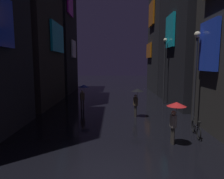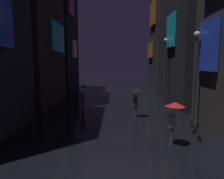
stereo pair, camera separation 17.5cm
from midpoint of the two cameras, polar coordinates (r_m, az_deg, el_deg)
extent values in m
cube|color=#19D8F2|center=(20.82, -15.55, 14.03)|extent=(0.20, 3.99, 2.74)
cube|color=black|center=(29.19, -15.52, 15.72)|extent=(4.00, 7.32, 16.54)
cube|color=white|center=(28.44, -11.10, 11.27)|extent=(0.20, 2.42, 2.33)
cube|color=#F226D8|center=(27.82, -12.07, 22.40)|extent=(0.20, 2.84, 2.32)
cube|color=#264CF9|center=(12.38, 25.53, 11.16)|extent=(0.20, 1.99, 2.75)
cube|color=black|center=(21.61, 21.77, 21.94)|extent=(4.00, 8.74, 19.04)
cube|color=#19D8F2|center=(19.90, 16.00, 15.71)|extent=(0.20, 2.45, 2.94)
cube|color=#232328|center=(30.07, 15.68, 23.01)|extent=(4.00, 7.63, 24.28)
cube|color=orange|center=(30.37, 10.32, 10.85)|extent=(0.20, 3.17, 2.06)
cube|color=orange|center=(29.74, 11.04, 20.43)|extent=(0.20, 3.24, 3.16)
cylinder|color=#38332D|center=(17.30, -9.04, -4.31)|extent=(0.12, 0.12, 0.85)
cylinder|color=#38332D|center=(17.34, -8.46, -4.27)|extent=(0.12, 0.12, 0.85)
cube|color=brown|center=(17.19, -8.79, -1.93)|extent=(0.40, 0.34, 0.60)
sphere|color=beige|center=(17.13, -8.82, -0.57)|extent=(0.22, 0.22, 0.22)
cylinder|color=brown|center=(17.27, -8.26, -1.70)|extent=(0.09, 0.09, 0.50)
cylinder|color=slate|center=(17.22, -8.28, -0.60)|extent=(0.02, 0.02, 0.77)
cone|color=#263FB2|center=(17.16, -8.31, 1.00)|extent=(0.90, 0.90, 0.20)
cylinder|color=#38332D|center=(14.99, 6.23, -6.08)|extent=(0.12, 0.12, 0.85)
cylinder|color=#38332D|center=(14.84, 6.53, -6.23)|extent=(0.12, 0.12, 0.85)
cube|color=brown|center=(14.76, 6.42, -3.42)|extent=(0.32, 0.39, 0.60)
sphere|color=tan|center=(14.69, 6.44, -1.85)|extent=(0.22, 0.22, 0.22)
cylinder|color=brown|center=(14.62, 6.90, -3.34)|extent=(0.09, 0.09, 0.50)
cylinder|color=slate|center=(14.56, 6.92, -2.04)|extent=(0.02, 0.02, 0.77)
cone|color=black|center=(14.49, 6.95, -0.15)|extent=(0.90, 0.90, 0.20)
cylinder|color=#38332D|center=(10.47, 16.28, -12.34)|extent=(0.12, 0.12, 0.85)
cylinder|color=#38332D|center=(10.31, 16.67, -12.66)|extent=(0.12, 0.12, 0.85)
cube|color=gray|center=(10.17, 16.62, -8.65)|extent=(0.26, 0.36, 0.60)
sphere|color=tan|center=(10.06, 16.71, -6.40)|extent=(0.22, 0.22, 0.22)
cylinder|color=gray|center=(10.02, 17.30, -8.62)|extent=(0.09, 0.09, 0.50)
cylinder|color=slate|center=(9.93, 17.38, -6.76)|extent=(0.02, 0.02, 0.77)
cone|color=red|center=(9.83, 17.48, -4.02)|extent=(0.90, 0.90, 0.20)
torus|color=black|center=(12.43, 21.87, -9.73)|extent=(0.16, 0.72, 0.72)
torus|color=black|center=(11.42, 23.14, -11.32)|extent=(0.16, 0.72, 0.72)
cylinder|color=black|center=(11.87, 22.52, -9.66)|extent=(0.19, 1.00, 0.05)
cylinder|color=black|center=(11.31, 23.23, -9.63)|extent=(0.04, 0.04, 0.40)
cube|color=black|center=(11.25, 23.29, -8.56)|extent=(0.15, 0.25, 0.06)
cylinder|color=black|center=(12.29, 21.99, -7.27)|extent=(0.09, 0.45, 0.03)
cylinder|color=#2D2D33|center=(19.82, 14.45, 4.42)|extent=(0.14, 0.14, 5.92)
sphere|color=#F9EFCC|center=(19.92, 14.75, 13.48)|extent=(0.36, 0.36, 0.36)
cylinder|color=#2D2D33|center=(12.94, 22.21, 1.53)|extent=(0.14, 0.14, 5.42)
sphere|color=#F9EFCC|center=(13.00, 22.85, 14.30)|extent=(0.36, 0.36, 0.36)
camera|label=1|loc=(0.09, -90.31, -0.04)|focal=32.00mm
camera|label=2|loc=(0.09, 89.69, 0.04)|focal=32.00mm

